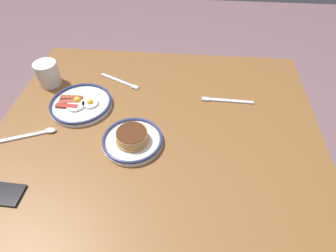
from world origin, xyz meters
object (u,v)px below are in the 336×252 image
at_px(tea_spoon, 35,134).
at_px(plate_near_main, 81,104).
at_px(fork_far, 227,101).
at_px(plate_center_pancakes, 132,139).
at_px(coffee_mug, 47,73).
at_px(fork_near, 120,81).

bearing_deg(tea_spoon, plate_near_main, -125.91).
bearing_deg(tea_spoon, fork_far, -160.60).
relative_size(plate_center_pancakes, coffee_mug, 1.77).
xyz_separation_m(plate_near_main, fork_far, (-0.56, -0.08, -0.01)).
xyz_separation_m(plate_near_main, plate_center_pancakes, (-0.23, 0.17, 0.01)).
relative_size(coffee_mug, fork_near, 0.64).
bearing_deg(fork_near, fork_far, 168.95).
distance_m(plate_near_main, tea_spoon, 0.20).
height_order(plate_near_main, coffee_mug, coffee_mug).
height_order(coffee_mug, fork_far, coffee_mug).
distance_m(coffee_mug, tea_spoon, 0.30).
bearing_deg(fork_far, coffee_mug, -4.16).
xyz_separation_m(coffee_mug, fork_near, (-0.29, -0.03, -0.05)).
distance_m(plate_center_pancakes, tea_spoon, 0.34).
relative_size(fork_far, tea_spoon, 1.10).
bearing_deg(plate_center_pancakes, plate_near_main, -35.95).
xyz_separation_m(coffee_mug, tea_spoon, (-0.06, 0.29, -0.05)).
height_order(plate_near_main, tea_spoon, plate_near_main).
distance_m(plate_center_pancakes, fork_near, 0.35).
bearing_deg(fork_far, plate_near_main, 8.01).
relative_size(plate_near_main, plate_center_pancakes, 1.15).
bearing_deg(plate_center_pancakes, tea_spoon, -1.32).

